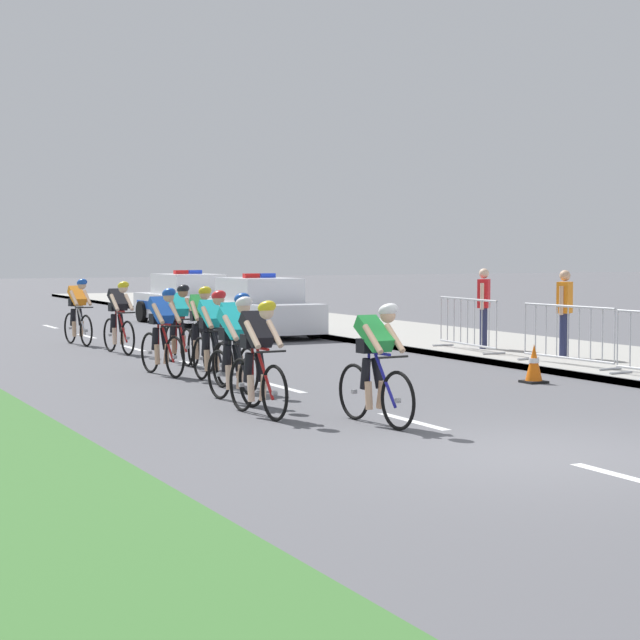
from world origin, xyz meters
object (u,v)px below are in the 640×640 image
(cyclist_lead, at_px, (376,362))
(crowd_barrier_rear, at_px, (468,325))
(cyclist_second, at_px, (258,357))
(cyclist_sixth, at_px, (201,327))
(cyclist_fifth, at_px, (213,335))
(police_car_nearest, at_px, (258,309))
(cyclist_ninth, at_px, (119,316))
(cyclist_third, at_px, (235,348))
(spectator_back, at_px, (565,307))
(cyclist_eighth, at_px, (179,323))
(traffic_cone_mid, at_px, (534,364))
(cyclist_tenth, at_px, (78,311))
(spectator_middle, at_px, (484,302))
(cyclist_fourth, at_px, (235,340))
(crowd_barrier_middle, at_px, (568,335))
(cyclist_seventh, at_px, (163,330))
(police_car_second, at_px, (187,301))

(cyclist_lead, bearing_deg, crowd_barrier_rear, 49.56)
(cyclist_second, bearing_deg, cyclist_sixth, 76.88)
(cyclist_fifth, distance_m, police_car_nearest, 10.25)
(cyclist_sixth, xyz_separation_m, cyclist_ninth, (-0.40, 3.86, 0.00))
(cyclist_third, height_order, cyclist_sixth, same)
(cyclist_lead, distance_m, spectator_back, 8.67)
(cyclist_eighth, bearing_deg, traffic_cone_mid, -52.68)
(cyclist_tenth, xyz_separation_m, police_car_nearest, (4.79, 0.74, -0.11))
(traffic_cone_mid, bearing_deg, spectator_middle, 64.54)
(cyclist_eighth, distance_m, spectator_back, 7.38)
(cyclist_fifth, xyz_separation_m, cyclist_sixth, (0.53, 1.97, 0.00))
(cyclist_third, xyz_separation_m, cyclist_ninth, (0.72, 8.29, 0.00))
(cyclist_eighth, bearing_deg, cyclist_fourth, -97.96)
(crowd_barrier_middle, bearing_deg, cyclist_sixth, 152.01)
(cyclist_lead, relative_size, cyclist_fifth, 1.00)
(cyclist_seventh, xyz_separation_m, police_car_nearest, (5.09, 7.69, -0.11))
(cyclist_lead, bearing_deg, police_car_nearest, 72.47)
(police_car_second, distance_m, traffic_cone_mid, 16.76)
(cyclist_fourth, distance_m, cyclist_seventh, 2.60)
(cyclist_second, relative_size, police_car_second, 0.39)
(police_car_nearest, bearing_deg, cyclist_eighth, -125.16)
(cyclist_fifth, relative_size, police_car_second, 0.39)
(cyclist_sixth, bearing_deg, cyclist_second, -103.12)
(cyclist_fifth, xyz_separation_m, crowd_barrier_rear, (6.43, 2.19, -0.14))
(spectator_middle, bearing_deg, cyclist_second, -141.58)
(cyclist_sixth, height_order, crowd_barrier_middle, cyclist_sixth)
(cyclist_third, xyz_separation_m, spectator_middle, (7.55, 4.84, 0.30))
(cyclist_eighth, relative_size, cyclist_tenth, 1.00)
(cyclist_second, height_order, cyclist_fifth, same)
(cyclist_fifth, distance_m, spectator_middle, 7.36)
(cyclist_fifth, bearing_deg, police_car_second, 71.97)
(crowd_barrier_rear, distance_m, traffic_cone_mid, 4.83)
(police_car_nearest, distance_m, police_car_second, 5.33)
(cyclist_eighth, height_order, spectator_back, spectator_back)
(spectator_middle, bearing_deg, cyclist_eighth, 172.94)
(cyclist_third, distance_m, cyclist_seventh, 3.88)
(cyclist_fourth, xyz_separation_m, spectator_middle, (7.04, 3.55, 0.30))
(cyclist_seventh, height_order, traffic_cone_mid, cyclist_seventh)
(cyclist_ninth, bearing_deg, cyclist_fifth, -91.25)
(cyclist_third, height_order, spectator_back, spectator_back)
(cyclist_third, relative_size, police_car_second, 0.38)
(cyclist_ninth, height_order, traffic_cone_mid, cyclist_ninth)
(cyclist_ninth, bearing_deg, police_car_second, 62.01)
(police_car_nearest, relative_size, police_car_second, 0.99)
(cyclist_ninth, xyz_separation_m, traffic_cone_mid, (4.59, -8.15, -0.48))
(spectator_back, bearing_deg, cyclist_second, -154.58)
(cyclist_eighth, xyz_separation_m, police_car_nearest, (4.17, 5.92, -0.11))
(cyclist_lead, height_order, cyclist_third, same)
(cyclist_ninth, height_order, police_car_nearest, police_car_nearest)
(spectator_middle, bearing_deg, police_car_second, 100.61)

